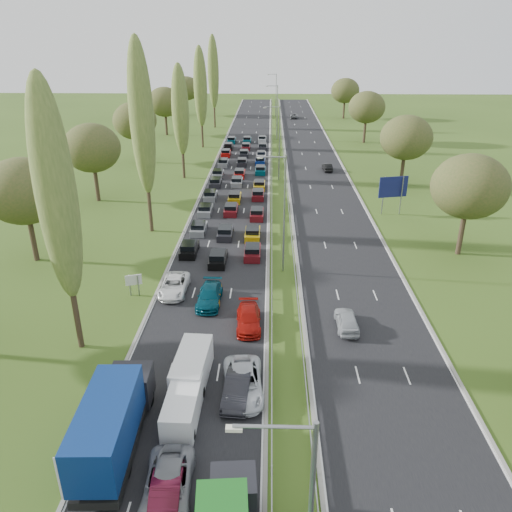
{
  "coord_description": "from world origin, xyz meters",
  "views": [
    {
      "loc": [
        3.07,
        -3.28,
        22.3
      ],
      "look_at": [
        1.72,
        43.34,
        1.5
      ],
      "focal_mm": 35.0,
      "sensor_mm": 36.0,
      "label": 1
    }
  ],
  "objects_px": {
    "near_car_2": "(174,285)",
    "direction_sign": "(393,189)",
    "white_van_front": "(183,405)",
    "info_sign": "(134,282)",
    "white_van_rear": "(193,365)",
    "blue_lorry": "(113,421)"
  },
  "relations": [
    {
      "from": "white_van_front",
      "to": "near_car_2",
      "type": "bearing_deg",
      "value": 103.24
    },
    {
      "from": "blue_lorry",
      "to": "white_van_front",
      "type": "xyz_separation_m",
      "value": [
        3.54,
        2.7,
        -1.06
      ]
    },
    {
      "from": "blue_lorry",
      "to": "white_van_rear",
      "type": "height_order",
      "value": "blue_lorry"
    },
    {
      "from": "near_car_2",
      "to": "white_van_front",
      "type": "distance_m",
      "value": 17.08
    },
    {
      "from": "blue_lorry",
      "to": "direction_sign",
      "type": "xyz_separation_m",
      "value": [
        25.14,
        42.54,
        1.49
      ]
    },
    {
      "from": "white_van_rear",
      "to": "info_sign",
      "type": "distance_m",
      "value": 14.07
    },
    {
      "from": "near_car_2",
      "to": "white_van_front",
      "type": "bearing_deg",
      "value": -77.54
    },
    {
      "from": "near_car_2",
      "to": "info_sign",
      "type": "relative_size",
      "value": 2.5
    },
    {
      "from": "white_van_front",
      "to": "direction_sign",
      "type": "xyz_separation_m",
      "value": [
        21.6,
        39.84,
        2.55
      ]
    },
    {
      "from": "direction_sign",
      "to": "info_sign",
      "type": "bearing_deg",
      "value": -140.43
    },
    {
      "from": "near_car_2",
      "to": "direction_sign",
      "type": "distance_m",
      "value": 34.35
    },
    {
      "from": "direction_sign",
      "to": "white_van_front",
      "type": "bearing_deg",
      "value": -118.47
    },
    {
      "from": "blue_lorry",
      "to": "white_van_rear",
      "type": "relative_size",
      "value": 1.77
    },
    {
      "from": "white_van_front",
      "to": "info_sign",
      "type": "height_order",
      "value": "info_sign"
    },
    {
      "from": "near_car_2",
      "to": "blue_lorry",
      "type": "xyz_separation_m",
      "value": [
        0.07,
        -19.39,
        1.34
      ]
    },
    {
      "from": "near_car_2",
      "to": "direction_sign",
      "type": "bearing_deg",
      "value": 42.81
    },
    {
      "from": "white_van_rear",
      "to": "info_sign",
      "type": "bearing_deg",
      "value": 123.93
    },
    {
      "from": "near_car_2",
      "to": "info_sign",
      "type": "xyz_separation_m",
      "value": [
        -3.58,
        -0.65,
        0.62
      ]
    },
    {
      "from": "direction_sign",
      "to": "white_van_rear",
      "type": "bearing_deg",
      "value": -121.04
    },
    {
      "from": "white_van_rear",
      "to": "info_sign",
      "type": "height_order",
      "value": "white_van_rear"
    },
    {
      "from": "info_sign",
      "to": "direction_sign",
      "type": "height_order",
      "value": "direction_sign"
    },
    {
      "from": "blue_lorry",
      "to": "direction_sign",
      "type": "height_order",
      "value": "direction_sign"
    }
  ]
}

